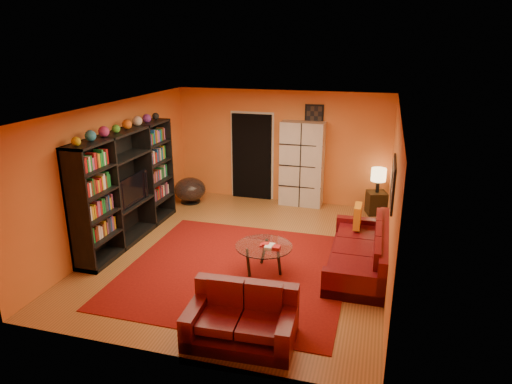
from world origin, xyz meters
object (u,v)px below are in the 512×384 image
(bowl_chair, at_px, (190,190))
(storage_cabinet, at_px, (302,164))
(loveseat, at_px, (242,318))
(sofa, at_px, (365,252))
(tv, at_px, (129,190))
(coffee_table, at_px, (264,248))
(entertainment_unit, at_px, (127,186))
(side_table, at_px, (376,203))
(table_lamp, at_px, (379,175))

(bowl_chair, bearing_deg, storage_cabinet, 13.20)
(storage_cabinet, bearing_deg, loveseat, -86.11)
(loveseat, bearing_deg, sofa, -33.27)
(sofa, bearing_deg, storage_cabinet, 119.00)
(sofa, distance_m, storage_cabinet, 3.32)
(tv, xyz_separation_m, loveseat, (2.97, -2.38, -0.71))
(loveseat, relative_size, storage_cabinet, 0.73)
(coffee_table, xyz_separation_m, bowl_chair, (-2.56, 2.85, -0.11))
(loveseat, height_order, coffee_table, loveseat)
(entertainment_unit, distance_m, sofa, 4.48)
(entertainment_unit, height_order, storage_cabinet, entertainment_unit)
(bowl_chair, bearing_deg, entertainment_unit, -97.11)
(storage_cabinet, bearing_deg, bowl_chair, -165.15)
(loveseat, distance_m, storage_cabinet, 5.27)
(tv, relative_size, coffee_table, 1.05)
(storage_cabinet, distance_m, bowl_chair, 2.69)
(side_table, bearing_deg, bowl_chair, -174.07)
(tv, distance_m, sofa, 4.43)
(entertainment_unit, bearing_deg, side_table, 30.32)
(tv, bearing_deg, bowl_chair, -5.71)
(entertainment_unit, height_order, bowl_chair, entertainment_unit)
(sofa, xyz_separation_m, table_lamp, (0.11, 2.68, 0.60))
(sofa, height_order, coffee_table, sofa)
(loveseat, xyz_separation_m, bowl_chair, (-2.74, 4.63, 0.03))
(entertainment_unit, xyz_separation_m, side_table, (4.53, 2.65, -0.80))
(entertainment_unit, xyz_separation_m, bowl_chair, (0.27, 2.20, -0.73))
(storage_cabinet, distance_m, table_lamp, 1.72)
(entertainment_unit, relative_size, storage_cabinet, 1.54)
(entertainment_unit, relative_size, sofa, 1.26)
(side_table, height_order, table_lamp, table_lamp)
(loveseat, bearing_deg, tv, 48.35)
(sofa, bearing_deg, tv, 179.67)
(side_table, relative_size, table_lamp, 0.93)
(tv, relative_size, loveseat, 0.70)
(tv, xyz_separation_m, bowl_chair, (0.23, 2.25, -0.68))
(loveseat, relative_size, table_lamp, 2.62)
(loveseat, distance_m, side_table, 5.29)
(bowl_chair, bearing_deg, table_lamp, 5.93)
(storage_cabinet, xyz_separation_m, table_lamp, (1.71, -0.15, -0.09))
(entertainment_unit, xyz_separation_m, sofa, (4.42, -0.03, -0.77))
(loveseat, distance_m, coffee_table, 1.80)
(storage_cabinet, height_order, side_table, storage_cabinet)
(entertainment_unit, relative_size, side_table, 6.00)
(entertainment_unit, distance_m, coffee_table, 2.97)
(tv, distance_m, bowl_chair, 2.36)
(storage_cabinet, xyz_separation_m, side_table, (1.71, -0.15, -0.72))
(storage_cabinet, xyz_separation_m, bowl_chair, (-2.54, -0.60, -0.65))
(bowl_chair, bearing_deg, tv, -95.71)
(coffee_table, relative_size, bowl_chair, 1.27)
(sofa, bearing_deg, coffee_table, -159.45)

